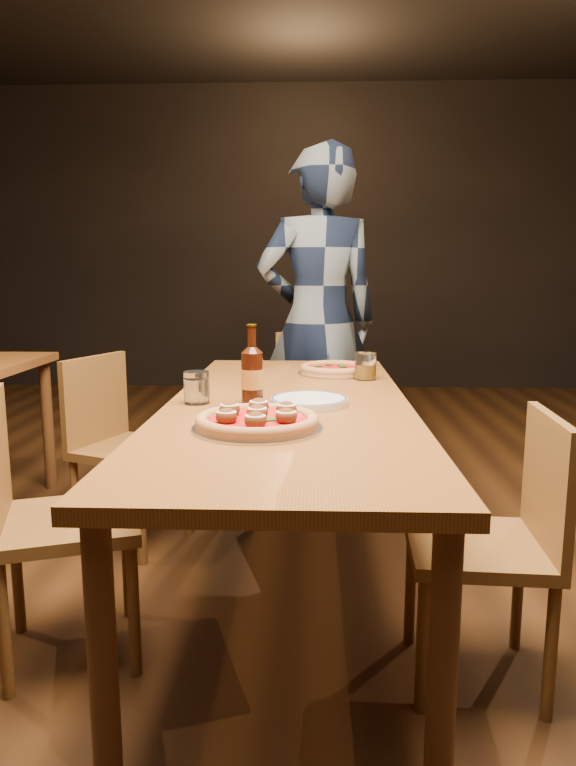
{
  "coord_description": "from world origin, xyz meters",
  "views": [
    {
      "loc": [
        0.08,
        -2.1,
        1.17
      ],
      "look_at": [
        0.0,
        -0.05,
        0.82
      ],
      "focal_mm": 30.0,
      "sensor_mm": 36.0,
      "label": 1
    }
  ],
  "objects_px": {
    "amber_glass": "(366,366)",
    "pizza_margherita": "(335,369)",
    "table_main": "(289,422)",
    "chair_main_sw": "(132,448)",
    "chair_main_e": "(478,544)",
    "water_glass": "(197,387)",
    "plate_stack": "(309,401)",
    "chair_end": "(313,410)",
    "pizza_meatball": "(257,420)",
    "beer_bottle": "(252,377)",
    "chair_main_nw": "(68,520)",
    "diner": "(318,322)"
  },
  "relations": [
    {
      "from": "amber_glass",
      "to": "pizza_margherita",
      "type": "bearing_deg",
      "value": 128.81
    },
    {
      "from": "table_main",
      "to": "chair_main_sw",
      "type": "distance_m",
      "value": 0.92
    },
    {
      "from": "chair_main_e",
      "to": "water_glass",
      "type": "height_order",
      "value": "water_glass"
    },
    {
      "from": "plate_stack",
      "to": "amber_glass",
      "type": "height_order",
      "value": "amber_glass"
    },
    {
      "from": "chair_end",
      "to": "table_main",
      "type": "bearing_deg",
      "value": -94.53
    },
    {
      "from": "pizza_meatball",
      "to": "pizza_margherita",
      "type": "relative_size",
      "value": 1.15
    },
    {
      "from": "chair_main_e",
      "to": "beer_bottle",
      "type": "xyz_separation_m",
      "value": [
        -0.67,
        0.31,
        0.43
      ]
    },
    {
      "from": "amber_glass",
      "to": "chair_end",
      "type": "bearing_deg",
      "value": 103.95
    },
    {
      "from": "table_main",
      "to": "plate_stack",
      "type": "distance_m",
      "value": 0.13
    },
    {
      "from": "chair_main_sw",
      "to": "amber_glass",
      "type": "height_order",
      "value": "amber_glass"
    },
    {
      "from": "chair_main_sw",
      "to": "amber_glass",
      "type": "relative_size",
      "value": 7.92
    },
    {
      "from": "chair_main_nw",
      "to": "chair_main_e",
      "type": "bearing_deg",
      "value": -113.15
    },
    {
      "from": "chair_main_nw",
      "to": "chair_main_e",
      "type": "height_order",
      "value": "chair_main_nw"
    },
    {
      "from": "water_glass",
      "to": "beer_bottle",
      "type": "bearing_deg",
      "value": -4.41
    },
    {
      "from": "chair_main_nw",
      "to": "plate_stack",
      "type": "distance_m",
      "value": 0.83
    },
    {
      "from": "chair_main_nw",
      "to": "chair_main_e",
      "type": "distance_m",
      "value": 1.21
    },
    {
      "from": "beer_bottle",
      "to": "pizza_margherita",
      "type": "bearing_deg",
      "value": 66.2
    },
    {
      "from": "chair_main_e",
      "to": "chair_end",
      "type": "bearing_deg",
      "value": -161.08
    },
    {
      "from": "water_glass",
      "to": "chair_main_nw",
      "type": "bearing_deg",
      "value": -146.05
    },
    {
      "from": "chair_main_sw",
      "to": "amber_glass",
      "type": "distance_m",
      "value": 1.07
    },
    {
      "from": "table_main",
      "to": "amber_glass",
      "type": "distance_m",
      "value": 0.55
    },
    {
      "from": "chair_main_sw",
      "to": "diner",
      "type": "distance_m",
      "value": 1.22
    },
    {
      "from": "chair_end",
      "to": "pizza_meatball",
      "type": "bearing_deg",
      "value": -96.11
    },
    {
      "from": "chair_end",
      "to": "pizza_meatball",
      "type": "xyz_separation_m",
      "value": [
        -0.15,
        -1.69,
        0.33
      ]
    },
    {
      "from": "chair_main_sw",
      "to": "pizza_margherita",
      "type": "height_order",
      "value": "chair_main_sw"
    },
    {
      "from": "diner",
      "to": "chair_main_sw",
      "type": "bearing_deg",
      "value": 29.86
    },
    {
      "from": "pizza_meatball",
      "to": "diner",
      "type": "height_order",
      "value": "diner"
    },
    {
      "from": "water_glass",
      "to": "chair_main_sw",
      "type": "bearing_deg",
      "value": 123.87
    },
    {
      "from": "diner",
      "to": "water_glass",
      "type": "bearing_deg",
      "value": 59.55
    },
    {
      "from": "chair_main_sw",
      "to": "plate_stack",
      "type": "distance_m",
      "value": 1.04
    },
    {
      "from": "chair_main_e",
      "to": "pizza_margherita",
      "type": "height_order",
      "value": "chair_main_e"
    },
    {
      "from": "table_main",
      "to": "chair_main_nw",
      "type": "xyz_separation_m",
      "value": [
        -0.66,
        -0.29,
        -0.24
      ]
    },
    {
      "from": "pizza_meatball",
      "to": "diner",
      "type": "xyz_separation_m",
      "value": [
        0.18,
        1.71,
        0.14
      ]
    },
    {
      "from": "beer_bottle",
      "to": "water_glass",
      "type": "height_order",
      "value": "beer_bottle"
    },
    {
      "from": "chair_main_nw",
      "to": "chair_end",
      "type": "xyz_separation_m",
      "value": [
        0.74,
        1.59,
        0.0
      ]
    },
    {
      "from": "chair_main_nw",
      "to": "plate_stack",
      "type": "relative_size",
      "value": 3.5
    },
    {
      "from": "chair_end",
      "to": "beer_bottle",
      "type": "bearing_deg",
      "value": -99.18
    },
    {
      "from": "chair_main_nw",
      "to": "water_glass",
      "type": "relative_size",
      "value": 8.26
    },
    {
      "from": "chair_main_sw",
      "to": "diner",
      "type": "height_order",
      "value": "diner"
    },
    {
      "from": "chair_main_nw",
      "to": "chair_end",
      "type": "height_order",
      "value": "chair_end"
    },
    {
      "from": "pizza_meatball",
      "to": "diner",
      "type": "relative_size",
      "value": 0.2
    },
    {
      "from": "pizza_meatball",
      "to": "plate_stack",
      "type": "xyz_separation_m",
      "value": [
        0.14,
        0.33,
        -0.01
      ]
    },
    {
      "from": "table_main",
      "to": "chair_main_sw",
      "type": "relative_size",
      "value": 2.34
    },
    {
      "from": "diner",
      "to": "chair_main_nw",
      "type": "bearing_deg",
      "value": 50.71
    },
    {
      "from": "chair_main_e",
      "to": "amber_glass",
      "type": "bearing_deg",
      "value": -159.26
    },
    {
      "from": "chair_end",
      "to": "pizza_meatball",
      "type": "relative_size",
      "value": 2.44
    },
    {
      "from": "pizza_meatball",
      "to": "chair_main_sw",
      "type": "bearing_deg",
      "value": 123.82
    },
    {
      "from": "chair_end",
      "to": "amber_glass",
      "type": "bearing_deg",
      "value": -76.98
    },
    {
      "from": "beer_bottle",
      "to": "pizza_meatball",
      "type": "bearing_deg",
      "value": -82.34
    },
    {
      "from": "pizza_meatball",
      "to": "chair_main_e",
      "type": "bearing_deg",
      "value": 1.81
    }
  ]
}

